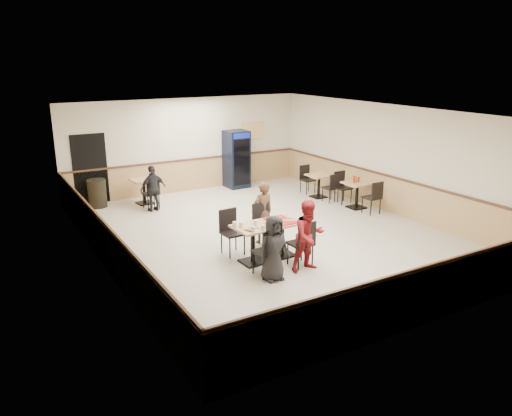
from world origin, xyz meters
TOP-DOWN VIEW (x-y plane):
  - ground at (0.00, 0.00)m, footprint 10.00×10.00m
  - room_shell at (1.78, 2.55)m, footprint 10.00×10.00m
  - main_table at (-0.81, -1.32)m, footprint 1.56×0.83m
  - main_chairs at (-0.87, -1.33)m, footprint 1.43×1.85m
  - diner_woman_left at (-1.26, -2.27)m, footprint 0.65×0.43m
  - diner_woman_right at (-0.39, -2.23)m, footprint 0.73×0.57m
  - diner_man_opposite at (-0.37, -0.38)m, footprint 0.56×0.39m
  - lone_diner at (-1.76, 3.35)m, footprint 0.81×0.43m
  - tabletop_clutter at (-0.77, -1.37)m, footprint 1.41×0.70m
  - side_table_near at (3.44, 0.66)m, footprint 0.72×0.72m
  - side_table_near_chair_south at (3.44, 0.05)m, footprint 0.45×0.45m
  - side_table_near_chair_north at (3.44, 1.27)m, footprint 0.45×0.45m
  - side_table_far at (3.18, 2.14)m, footprint 0.69×0.69m
  - side_table_far_chair_south at (3.18, 1.56)m, footprint 0.43×0.43m
  - side_table_far_chair_north at (3.18, 2.73)m, footprint 0.43×0.43m
  - condiment_caddy at (3.41, 0.71)m, footprint 0.23×0.06m
  - back_table at (-1.76, 4.20)m, footprint 0.77×0.77m
  - back_table_chair_lone at (-1.76, 3.60)m, footprint 0.48×0.48m
  - pepsi_cooler at (1.59, 4.59)m, footprint 0.74×0.75m
  - trash_bin at (-3.06, 4.55)m, footprint 0.52×0.52m

SIDE VIEW (x-z plane):
  - ground at x=0.00m, z-range 0.00..0.00m
  - trash_bin at x=-3.06m, z-range 0.00..0.82m
  - side_table_far_chair_south at x=3.18m, z-range 0.00..0.92m
  - side_table_far_chair_north at x=3.18m, z-range 0.00..0.92m
  - back_table_chair_lone at x=-1.76m, z-range 0.00..0.95m
  - side_table_far at x=3.18m, z-range 0.12..0.85m
  - side_table_near_chair_south at x=3.44m, z-range 0.00..0.97m
  - side_table_near_chair_north at x=3.44m, z-range 0.00..0.97m
  - back_table at x=-1.76m, z-range 0.12..0.87m
  - side_table_near at x=3.44m, z-range 0.13..0.89m
  - main_chairs at x=-0.87m, z-range 0.00..1.03m
  - main_table at x=-0.81m, z-range 0.13..0.95m
  - room_shell at x=1.78m, z-range -4.42..5.58m
  - lone_diner at x=-1.76m, z-range 0.00..1.32m
  - diner_woman_left at x=-1.26m, z-range 0.00..1.32m
  - diner_man_opposite at x=-0.37m, z-range 0.00..1.48m
  - diner_woman_right at x=-0.39m, z-range 0.00..1.49m
  - tabletop_clutter at x=-0.77m, z-range 0.78..0.90m
  - condiment_caddy at x=3.41m, z-range 0.75..0.95m
  - pepsi_cooler at x=1.59m, z-range 0.00..1.91m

